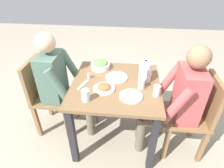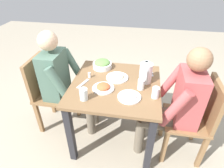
{
  "view_description": "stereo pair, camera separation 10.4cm",
  "coord_description": "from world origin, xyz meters",
  "px_view_note": "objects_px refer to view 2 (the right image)",
  "views": [
    {
      "loc": [
        1.48,
        0.12,
        1.72
      ],
      "look_at": [
        -0.02,
        -0.04,
        0.7
      ],
      "focal_mm": 30.27,
      "sensor_mm": 36.0,
      "label": 1
    },
    {
      "loc": [
        1.47,
        0.22,
        1.72
      ],
      "look_at": [
        -0.02,
        -0.04,
        0.7
      ],
      "focal_mm": 30.27,
      "sensor_mm": 36.0,
      "label": 2
    }
  ],
  "objects_px": {
    "dining_table": "(115,95)",
    "diner_near": "(64,81)",
    "plate_rice_curry": "(103,87)",
    "water_glass_center": "(141,84)",
    "water_glass_far_left": "(156,93)",
    "chair_near": "(48,90)",
    "salad_bowl": "(102,64)",
    "salt_shaker": "(89,75)",
    "plate_yoghurt": "(129,96)",
    "water_glass_by_pitcher": "(84,94)",
    "diner_far": "(176,102)",
    "chair_far": "(196,117)",
    "water_pitcher": "(146,73)",
    "plate_beans": "(117,77)"
  },
  "relations": [
    {
      "from": "diner_near",
      "to": "water_glass_center",
      "type": "xyz_separation_m",
      "value": [
        0.12,
        0.8,
        0.13
      ]
    },
    {
      "from": "dining_table",
      "to": "plate_yoghurt",
      "type": "bearing_deg",
      "value": 38.24
    },
    {
      "from": "dining_table",
      "to": "salt_shaker",
      "type": "relative_size",
      "value": 15.5
    },
    {
      "from": "water_glass_far_left",
      "to": "water_glass_center",
      "type": "bearing_deg",
      "value": -129.33
    },
    {
      "from": "chair_near",
      "to": "salad_bowl",
      "type": "height_order",
      "value": "chair_near"
    },
    {
      "from": "water_pitcher",
      "to": "diner_near",
      "type": "bearing_deg",
      "value": -89.55
    },
    {
      "from": "dining_table",
      "to": "diner_near",
      "type": "height_order",
      "value": "diner_near"
    },
    {
      "from": "chair_near",
      "to": "water_glass_far_left",
      "type": "xyz_separation_m",
      "value": [
        0.23,
        1.14,
        0.28
      ]
    },
    {
      "from": "diner_far",
      "to": "salad_bowl",
      "type": "bearing_deg",
      "value": -115.44
    },
    {
      "from": "chair_near",
      "to": "plate_rice_curry",
      "type": "xyz_separation_m",
      "value": [
        0.18,
        0.67,
        0.24
      ]
    },
    {
      "from": "salad_bowl",
      "to": "water_glass_center",
      "type": "relative_size",
      "value": 2.08
    },
    {
      "from": "chair_near",
      "to": "plate_rice_curry",
      "type": "distance_m",
      "value": 0.74
    },
    {
      "from": "chair_far",
      "to": "plate_rice_curry",
      "type": "height_order",
      "value": "chair_far"
    },
    {
      "from": "diner_near",
      "to": "water_glass_far_left",
      "type": "relative_size",
      "value": 11.62
    },
    {
      "from": "diner_far",
      "to": "water_glass_by_pitcher",
      "type": "xyz_separation_m",
      "value": [
        0.2,
        -0.79,
        0.13
      ]
    },
    {
      "from": "salad_bowl",
      "to": "water_glass_by_pitcher",
      "type": "height_order",
      "value": "water_glass_by_pitcher"
    },
    {
      "from": "chair_far",
      "to": "plate_yoghurt",
      "type": "height_order",
      "value": "chair_far"
    },
    {
      "from": "chair_near",
      "to": "salt_shaker",
      "type": "distance_m",
      "value": 0.56
    },
    {
      "from": "water_pitcher",
      "to": "water_glass_far_left",
      "type": "distance_m",
      "value": 0.26
    },
    {
      "from": "chair_far",
      "to": "diner_far",
      "type": "height_order",
      "value": "diner_far"
    },
    {
      "from": "water_glass_center",
      "to": "water_glass_by_pitcher",
      "type": "bearing_deg",
      "value": -63.36
    },
    {
      "from": "plate_yoghurt",
      "to": "salt_shaker",
      "type": "xyz_separation_m",
      "value": [
        -0.26,
        -0.42,
        0.01
      ]
    },
    {
      "from": "salad_bowl",
      "to": "water_glass_far_left",
      "type": "relative_size",
      "value": 2.02
    },
    {
      "from": "salt_shaker",
      "to": "diner_far",
      "type": "bearing_deg",
      "value": 80.22
    },
    {
      "from": "plate_yoghurt",
      "to": "diner_near",
      "type": "bearing_deg",
      "value": -110.62
    },
    {
      "from": "salad_bowl",
      "to": "water_glass_far_left",
      "type": "xyz_separation_m",
      "value": [
        0.43,
        0.56,
        0.01
      ]
    },
    {
      "from": "plate_yoghurt",
      "to": "salt_shaker",
      "type": "bearing_deg",
      "value": -121.25
    },
    {
      "from": "salad_bowl",
      "to": "salt_shaker",
      "type": "relative_size",
      "value": 3.75
    },
    {
      "from": "salad_bowl",
      "to": "diner_near",
      "type": "bearing_deg",
      "value": -61.58
    },
    {
      "from": "chair_near",
      "to": "diner_far",
      "type": "distance_m",
      "value": 1.35
    },
    {
      "from": "water_pitcher",
      "to": "water_glass_center",
      "type": "distance_m",
      "value": 0.14
    },
    {
      "from": "water_glass_by_pitcher",
      "to": "salt_shaker",
      "type": "xyz_separation_m",
      "value": [
        -0.34,
        -0.05,
        -0.02
      ]
    },
    {
      "from": "plate_beans",
      "to": "water_glass_far_left",
      "type": "xyz_separation_m",
      "value": [
        0.25,
        0.37,
        0.04
      ]
    },
    {
      "from": "water_glass_far_left",
      "to": "water_glass_by_pitcher",
      "type": "bearing_deg",
      "value": -77.66
    },
    {
      "from": "chair_far",
      "to": "salad_bowl",
      "type": "distance_m",
      "value": 1.06
    },
    {
      "from": "diner_near",
      "to": "salad_bowl",
      "type": "distance_m",
      "value": 0.44
    },
    {
      "from": "diner_near",
      "to": "water_glass_by_pitcher",
      "type": "height_order",
      "value": "diner_near"
    },
    {
      "from": "salad_bowl",
      "to": "diner_far",
      "type": "bearing_deg",
      "value": 64.56
    },
    {
      "from": "plate_yoghurt",
      "to": "water_glass_by_pitcher",
      "type": "distance_m",
      "value": 0.39
    },
    {
      "from": "dining_table",
      "to": "water_glass_by_pitcher",
      "type": "relative_size",
      "value": 7.98
    },
    {
      "from": "diner_near",
      "to": "water_pitcher",
      "type": "xyz_separation_m",
      "value": [
        -0.01,
        0.84,
        0.18
      ]
    },
    {
      "from": "diner_far",
      "to": "plate_rice_curry",
      "type": "height_order",
      "value": "diner_far"
    },
    {
      "from": "diner_far",
      "to": "water_glass_center",
      "type": "relative_size",
      "value": 11.99
    },
    {
      "from": "salad_bowl",
      "to": "salt_shaker",
      "type": "distance_m",
      "value": 0.23
    },
    {
      "from": "diner_far",
      "to": "water_glass_center",
      "type": "bearing_deg",
      "value": -96.11
    },
    {
      "from": "diner_near",
      "to": "water_glass_by_pitcher",
      "type": "bearing_deg",
      "value": 43.7
    },
    {
      "from": "water_glass_far_left",
      "to": "salt_shaker",
      "type": "height_order",
      "value": "water_glass_far_left"
    },
    {
      "from": "plate_rice_curry",
      "to": "water_glass_center",
      "type": "height_order",
      "value": "water_glass_center"
    },
    {
      "from": "salad_bowl",
      "to": "water_glass_center",
      "type": "xyz_separation_m",
      "value": [
        0.33,
        0.43,
        0.01
      ]
    },
    {
      "from": "chair_far",
      "to": "diner_far",
      "type": "xyz_separation_m",
      "value": [
        -0.0,
        -0.2,
        0.15
      ]
    }
  ]
}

